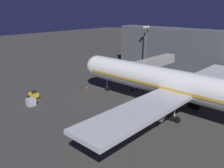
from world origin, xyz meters
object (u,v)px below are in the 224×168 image
Objects in this scene: airliner_at_gate at (189,87)px; baggage_container_mid_row at (31,102)px; apron_floodlight_mast at (145,44)px; traffic_cone_nose_starboard at (87,87)px; traffic_cone_nose_port at (98,84)px; jet_bridge at (149,64)px; baggage_tug_spare at (34,95)px.

airliner_at_gate reaches higher than baggage_container_mid_row.
apron_floodlight_mast is 28.99m from traffic_cone_nose_starboard.
apron_floodlight_mast reaches higher than traffic_cone_nose_port.
traffic_cone_nose_starboard is (13.32, -10.43, -5.66)m from jet_bridge.
airliner_at_gate is 28.09m from traffic_cone_nose_port.
jet_bridge is at bearing 160.68° from baggage_container_mid_row.
airliner_at_gate is 104.35× the size of traffic_cone_nose_port.
airliner_at_gate is 20.32m from jet_bridge.
airliner_at_gate reaches higher than traffic_cone_nose_starboard.
apron_floodlight_mast is 6.39× the size of baggage_tug_spare.
baggage_tug_spare is (26.81, -14.02, -5.15)m from jet_bridge.
traffic_cone_nose_port is at bearing 180.00° from traffic_cone_nose_starboard.
traffic_cone_nose_starboard is (-13.49, 3.60, -0.50)m from baggage_tug_spare.
traffic_cone_nose_starboard is at bearing 1.86° from apron_floodlight_mast.
traffic_cone_nose_port is (23.30, 0.90, -8.50)m from apron_floodlight_mast.
baggage_container_mid_row is (18.41, -27.36, -5.07)m from airliner_at_gate.
jet_bridge reaches higher than traffic_cone_nose_starboard.
jet_bridge is at bearing 130.56° from traffic_cone_nose_port.
baggage_container_mid_row is 3.00× the size of traffic_cone_nose_port.
jet_bridge is 12.44× the size of baggage_container_mid_row.
airliner_at_gate reaches higher than jet_bridge.
baggage_container_mid_row reaches higher than traffic_cone_nose_port.
baggage_tug_spare is at bearing -14.93° from traffic_cone_nose_starboard.
traffic_cone_nose_port is at bearing 2.21° from apron_floodlight_mast.
traffic_cone_nose_port is 4.40m from traffic_cone_nose_starboard.
traffic_cone_nose_port is (-20.61, -0.07, -0.53)m from baggage_container_mid_row.
jet_bridge is 30.69m from baggage_tug_spare.
traffic_cone_nose_port is (8.92, -10.43, -5.66)m from jet_bridge.
jet_bridge reaches higher than traffic_cone_nose_port.
jet_bridge is 17.84m from traffic_cone_nose_starboard.
traffic_cone_nose_starboard is (2.20, -27.43, -5.60)m from airliner_at_gate.
jet_bridge is 8.88× the size of baggage_tug_spare.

